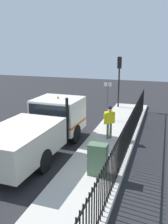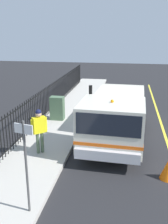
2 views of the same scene
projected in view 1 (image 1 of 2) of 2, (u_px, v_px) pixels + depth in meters
name	position (u px, v px, depth m)	size (l,w,h in m)	color
ground_plane	(25.00, 168.00, 10.80)	(52.96, 52.96, 0.00)	#232326
sidewalk_slab	(90.00, 176.00, 9.98)	(2.41, 24.07, 0.15)	#B7B2A8
work_truck	(42.00, 126.00, 12.23)	(2.63, 7.01, 2.50)	silver
worker_standing	(109.00, 119.00, 13.38)	(0.51, 0.49, 1.73)	yellow
iron_fence	(118.00, 158.00, 9.45)	(0.04, 20.50, 1.59)	black
traffic_light_near	(119.00, 72.00, 19.52)	(0.31, 0.22, 3.78)	black
utility_cabinet	(98.00, 159.00, 9.81)	(0.70, 0.47, 1.22)	#4C6B4C
traffic_cone	(36.00, 122.00, 15.69)	(0.52, 0.52, 0.74)	orange
street_sign	(108.00, 96.00, 16.51)	(0.49, 0.14, 2.48)	#4C4C4C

